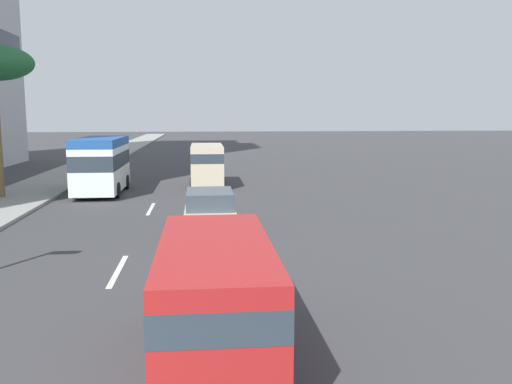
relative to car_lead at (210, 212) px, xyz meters
name	(u,v)px	position (x,y,z in m)	size (l,w,h in m)	color
ground_plane	(166,181)	(15.77, 2.69, -0.75)	(198.00, 198.00, 0.00)	#38383A
sidewalk_right	(53,181)	(15.77, 9.94, -0.68)	(162.00, 3.92, 0.15)	gray
lane_stripe_mid	(118,271)	(-4.99, 2.69, -0.75)	(3.20, 0.16, 0.01)	silver
lane_stripe_far	(151,209)	(5.09, 2.69, -0.75)	(3.20, 0.16, 0.01)	silver
car_lead	(210,212)	(0.00, 0.00, 0.00)	(4.46, 1.93, 1.59)	beige
minibus_second	(101,163)	(10.43, 5.85, 0.96)	(6.16, 2.42, 3.12)	silver
van_third	(215,294)	(-11.00, 0.06, 0.53)	(5.10, 2.08, 2.23)	#A51E1E
van_fourth	(207,163)	(13.00, -0.04, 0.70)	(5.10, 2.05, 2.54)	beige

